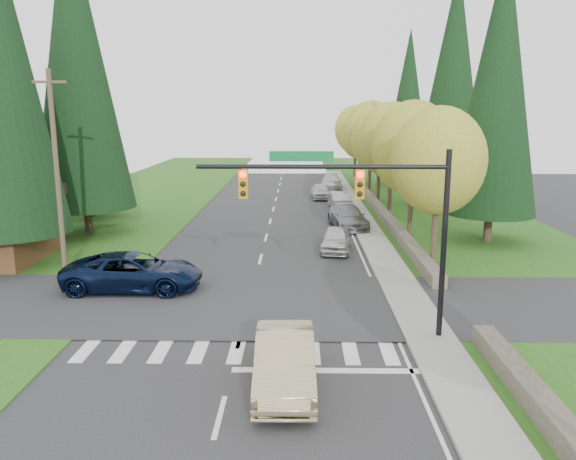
{
  "coord_description": "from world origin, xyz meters",
  "views": [
    {
      "loc": [
        2.09,
        -14.68,
        8.03
      ],
      "look_at": [
        1.64,
        10.13,
        2.8
      ],
      "focal_mm": 35.0,
      "sensor_mm": 36.0,
      "label": 1
    }
  ],
  "objects_px": {
    "parked_car_d": "(321,191)",
    "parked_car_e": "(332,182)",
    "suv_navy": "(133,272)",
    "sedan_champagne": "(285,361)",
    "parked_car_b": "(348,217)",
    "parked_car_a": "(336,239)",
    "parked_car_c": "(340,201)"
  },
  "relations": [
    {
      "from": "parked_car_b",
      "to": "parked_car_c",
      "type": "bearing_deg",
      "value": 82.14
    },
    {
      "from": "suv_navy",
      "to": "parked_car_e",
      "type": "relative_size",
      "value": 1.2
    },
    {
      "from": "parked_car_b",
      "to": "parked_car_a",
      "type": "bearing_deg",
      "value": -108.37
    },
    {
      "from": "sedan_champagne",
      "to": "suv_navy",
      "type": "distance_m",
      "value": 11.57
    },
    {
      "from": "parked_car_a",
      "to": "parked_car_d",
      "type": "bearing_deg",
      "value": 97.35
    },
    {
      "from": "parked_car_b",
      "to": "parked_car_d",
      "type": "distance_m",
      "value": 13.65
    },
    {
      "from": "parked_car_a",
      "to": "parked_car_c",
      "type": "relative_size",
      "value": 0.96
    },
    {
      "from": "suv_navy",
      "to": "parked_car_d",
      "type": "xyz_separation_m",
      "value": [
        9.63,
        28.01,
        -0.16
      ]
    },
    {
      "from": "parked_car_a",
      "to": "parked_car_d",
      "type": "xyz_separation_m",
      "value": [
        -0.13,
        20.42,
        0.0
      ]
    },
    {
      "from": "sedan_champagne",
      "to": "parked_car_d",
      "type": "height_order",
      "value": "sedan_champagne"
    },
    {
      "from": "sedan_champagne",
      "to": "parked_car_d",
      "type": "xyz_separation_m",
      "value": [
        2.49,
        37.11,
        -0.11
      ]
    },
    {
      "from": "parked_car_b",
      "to": "parked_car_e",
      "type": "height_order",
      "value": "parked_car_b"
    },
    {
      "from": "parked_car_b",
      "to": "parked_car_c",
      "type": "xyz_separation_m",
      "value": [
        0.0,
        7.65,
        -0.07
      ]
    },
    {
      "from": "suv_navy",
      "to": "parked_car_a",
      "type": "distance_m",
      "value": 12.36
    },
    {
      "from": "sedan_champagne",
      "to": "parked_car_e",
      "type": "distance_m",
      "value": 43.59
    },
    {
      "from": "parked_car_b",
      "to": "parked_car_d",
      "type": "height_order",
      "value": "parked_car_b"
    },
    {
      "from": "parked_car_a",
      "to": "parked_car_c",
      "type": "bearing_deg",
      "value": 91.98
    },
    {
      "from": "suv_navy",
      "to": "parked_car_d",
      "type": "relative_size",
      "value": 1.49
    },
    {
      "from": "suv_navy",
      "to": "parked_car_c",
      "type": "height_order",
      "value": "suv_navy"
    },
    {
      "from": "parked_car_b",
      "to": "parked_car_e",
      "type": "relative_size",
      "value": 1.03
    },
    {
      "from": "suv_navy",
      "to": "parked_car_e",
      "type": "bearing_deg",
      "value": -18.12
    },
    {
      "from": "suv_navy",
      "to": "parked_car_d",
      "type": "distance_m",
      "value": 29.62
    },
    {
      "from": "parked_car_d",
      "to": "parked_car_e",
      "type": "bearing_deg",
      "value": 74.81
    },
    {
      "from": "parked_car_d",
      "to": "parked_car_e",
      "type": "relative_size",
      "value": 0.8
    },
    {
      "from": "parked_car_a",
      "to": "parked_car_c",
      "type": "xyz_separation_m",
      "value": [
        1.27,
        14.49,
        0.0
      ]
    },
    {
      "from": "sedan_champagne",
      "to": "suv_navy",
      "type": "bearing_deg",
      "value": 126.93
    },
    {
      "from": "parked_car_d",
      "to": "parked_car_e",
      "type": "distance_m",
      "value": 6.45
    },
    {
      "from": "suv_navy",
      "to": "parked_car_c",
      "type": "distance_m",
      "value": 24.68
    },
    {
      "from": "sedan_champagne",
      "to": "suv_navy",
      "type": "relative_size",
      "value": 0.8
    },
    {
      "from": "suv_navy",
      "to": "parked_car_d",
      "type": "bearing_deg",
      "value": -19.28
    },
    {
      "from": "sedan_champagne",
      "to": "parked_car_b",
      "type": "xyz_separation_m",
      "value": [
        3.89,
        23.53,
        -0.04
      ]
    },
    {
      "from": "suv_navy",
      "to": "parked_car_b",
      "type": "bearing_deg",
      "value": -37.7
    }
  ]
}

